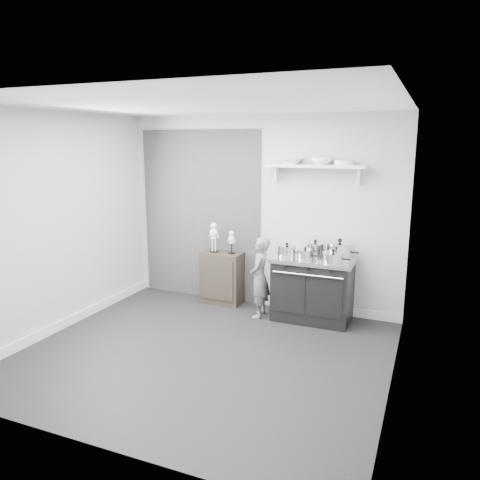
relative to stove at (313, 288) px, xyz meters
The scene contains 16 objects.
ground 1.76m from the stove, 120.37° to the right, with size 4.00×4.00×0.00m, color black.
room_shell 2.03m from the stove, 125.71° to the right, with size 4.02×3.62×2.71m.
wall_shelf 1.60m from the stove, 107.87° to the left, with size 1.30×0.26×0.24m.
stove is the anchor object (origin of this frame).
side_cabinet 1.39m from the stove, behind, with size 0.58×0.34×0.76m, color black.
child 0.72m from the stove, 165.57° to the right, with size 0.40×0.26×1.10m, color slate.
pot_front_left 0.61m from the stove, 169.20° to the right, with size 0.33×0.24×0.19m.
pot_back_left 0.52m from the stove, 96.16° to the left, with size 0.34×0.26×0.22m.
pot_back_right 0.62m from the stove, 15.30° to the left, with size 0.41×0.33×0.27m.
pot_front_right 0.58m from the stove, 28.63° to the right, with size 0.36×0.27×0.18m.
pot_front_center 0.51m from the stove, 122.87° to the right, with size 0.28×0.20×0.17m.
skeleton_full 1.62m from the stove, behind, with size 0.14×0.09×0.50m, color silver, non-canonical shape.
skeleton_torso 1.34m from the stove, behind, with size 0.11×0.07×0.38m, color silver, non-canonical shape.
bowl_large 1.71m from the stove, 154.36° to the left, with size 0.32×0.32×0.08m, color white.
bowl_small 1.67m from the stove, 85.83° to the left, with size 0.27×0.27×0.08m, color white.
plate_stack 1.68m from the stove, 32.84° to the left, with size 0.25×0.25×0.06m, color white.
Camera 1 is at (2.25, -4.35, 2.33)m, focal length 35.00 mm.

